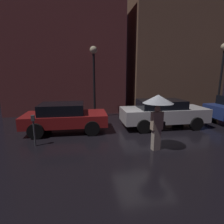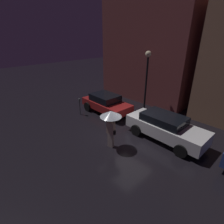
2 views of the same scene
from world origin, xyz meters
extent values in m
plane|color=black|center=(0.00, 0.00, 0.00)|extent=(60.00, 60.00, 0.00)
cube|color=brown|center=(-3.72, 6.50, 4.54)|extent=(8.25, 3.00, 9.07)
cube|color=maroon|center=(-3.47, 1.49, 0.62)|extent=(3.98, 1.84, 0.55)
cube|color=black|center=(-3.63, 1.49, 1.15)|extent=(2.08, 1.59, 0.49)
cylinder|color=black|center=(-2.25, 2.37, 0.35)|extent=(0.70, 0.22, 0.70)
cylinder|color=black|center=(-2.25, 0.61, 0.35)|extent=(0.70, 0.22, 0.70)
cylinder|color=black|center=(-4.69, 2.37, 0.35)|extent=(0.70, 0.22, 0.70)
cylinder|color=black|center=(-4.69, 0.61, 0.35)|extent=(0.70, 0.22, 0.70)
cube|color=silver|center=(1.58, 1.38, 0.68)|extent=(4.47, 1.71, 0.69)
cube|color=black|center=(1.40, 1.38, 1.24)|extent=(2.33, 1.49, 0.43)
cylinder|color=black|center=(2.96, 2.22, 0.34)|extent=(0.67, 0.22, 0.67)
cylinder|color=black|center=(2.96, 0.55, 0.34)|extent=(0.67, 0.22, 0.67)
cylinder|color=black|center=(0.20, 2.22, 0.34)|extent=(0.67, 0.22, 0.67)
cylinder|color=black|center=(0.20, 0.55, 0.34)|extent=(0.67, 0.22, 0.67)
cube|color=beige|center=(0.00, -1.31, 0.40)|extent=(0.33, 0.25, 0.79)
cube|color=#D1B293|center=(0.00, -1.31, 1.12)|extent=(0.46, 0.28, 0.66)
sphere|color=tan|center=(0.00, -1.31, 1.56)|extent=(0.21, 0.21, 0.21)
cylinder|color=black|center=(0.00, -1.31, 1.38)|extent=(0.02, 0.02, 0.78)
cone|color=silver|center=(0.00, -1.31, 1.92)|extent=(1.09, 1.09, 0.30)
cube|color=black|center=(0.23, -1.31, 0.96)|extent=(0.18, 0.13, 0.22)
cylinder|color=#4C5154|center=(-4.53, -0.20, 0.51)|extent=(0.06, 0.06, 1.02)
cube|color=#4C5154|center=(-4.53, -0.20, 1.13)|extent=(0.12, 0.10, 0.22)
cylinder|color=black|center=(-1.87, 4.08, 1.99)|extent=(0.14, 0.14, 3.98)
sphere|color=#F9EAB7|center=(-1.87, 4.08, 4.21)|extent=(0.45, 0.45, 0.45)
camera|label=1|loc=(-2.63, -7.06, 2.77)|focal=28.00mm
camera|label=2|loc=(5.69, -6.63, 5.51)|focal=28.00mm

